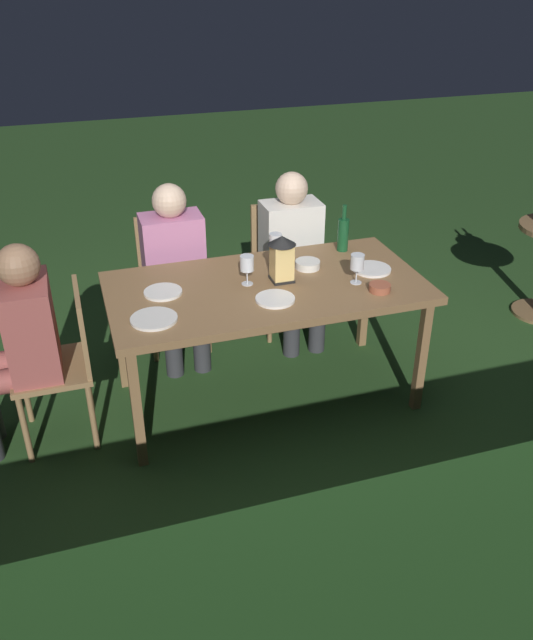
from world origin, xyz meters
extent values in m
plane|color=#26471E|center=(0.00, 0.00, 0.00)|extent=(16.00, 16.00, 0.00)
cube|color=olive|center=(0.00, 0.00, 0.73)|extent=(1.75, 0.89, 0.04)
cube|color=olive|center=(-0.80, -0.37, 0.35)|extent=(0.05, 0.05, 0.71)
cube|color=olive|center=(0.80, -0.37, 0.35)|extent=(0.05, 0.05, 0.71)
cube|color=olive|center=(-0.80, 0.37, 0.35)|extent=(0.05, 0.05, 0.71)
cube|color=olive|center=(0.80, 0.37, 0.35)|extent=(0.05, 0.05, 0.71)
cube|color=#937047|center=(0.39, -0.76, 0.43)|extent=(0.42, 0.40, 0.03)
cube|color=#937047|center=(0.39, -0.95, 0.66)|extent=(0.40, 0.02, 0.42)
cylinder|color=#937047|center=(0.21, -0.59, 0.21)|extent=(0.03, 0.03, 0.42)
cylinder|color=#937047|center=(0.57, -0.59, 0.21)|extent=(0.03, 0.03, 0.42)
cylinder|color=#937047|center=(0.21, -0.93, 0.21)|extent=(0.03, 0.03, 0.42)
cylinder|color=#937047|center=(0.57, -0.93, 0.21)|extent=(0.03, 0.03, 0.42)
cube|color=#C675A3|center=(0.39, -0.70, 0.70)|extent=(0.38, 0.24, 0.50)
sphere|color=beige|center=(0.39, -0.70, 1.04)|extent=(0.21, 0.21, 0.21)
cylinder|color=#C675A3|center=(0.30, -0.56, 0.46)|extent=(0.13, 0.36, 0.13)
cylinder|color=#C675A3|center=(0.48, -0.56, 0.46)|extent=(0.13, 0.36, 0.13)
cylinder|color=#333338|center=(0.30, -0.40, 0.23)|extent=(0.11, 0.11, 0.45)
cylinder|color=#333338|center=(0.48, -0.40, 0.23)|extent=(0.11, 0.11, 0.45)
cube|color=#937047|center=(1.19, 0.00, 0.43)|extent=(0.40, 0.42, 0.03)
cube|color=#937047|center=(1.01, 0.00, 0.66)|extent=(0.03, 0.40, 0.42)
cylinder|color=#937047|center=(1.36, 0.18, 0.21)|extent=(0.03, 0.03, 0.42)
cylinder|color=#937047|center=(1.36, -0.18, 0.21)|extent=(0.03, 0.03, 0.42)
cylinder|color=#937047|center=(1.02, 0.18, 0.21)|extent=(0.03, 0.03, 0.42)
cylinder|color=#937047|center=(1.02, -0.18, 0.21)|extent=(0.03, 0.03, 0.42)
cube|color=#9E4C47|center=(1.25, 0.00, 0.70)|extent=(0.24, 0.38, 0.50)
sphere|color=#997051|center=(1.25, 0.00, 1.04)|extent=(0.21, 0.21, 0.21)
cylinder|color=#9E4C47|center=(1.39, 0.09, 0.46)|extent=(0.36, 0.13, 0.13)
cylinder|color=#9E4C47|center=(1.39, -0.09, 0.46)|extent=(0.36, 0.13, 0.13)
cube|color=#937047|center=(-0.39, -0.76, 0.43)|extent=(0.42, 0.40, 0.03)
cube|color=#937047|center=(-0.39, -0.95, 0.66)|extent=(0.40, 0.02, 0.42)
cylinder|color=#937047|center=(-0.57, -0.59, 0.21)|extent=(0.03, 0.03, 0.42)
cylinder|color=#937047|center=(-0.21, -0.59, 0.21)|extent=(0.03, 0.03, 0.42)
cylinder|color=#937047|center=(-0.57, -0.93, 0.21)|extent=(0.03, 0.03, 0.42)
cylinder|color=#937047|center=(-0.21, -0.93, 0.21)|extent=(0.03, 0.03, 0.42)
cube|color=white|center=(-0.39, -0.70, 0.70)|extent=(0.38, 0.24, 0.50)
sphere|color=beige|center=(-0.39, -0.70, 1.04)|extent=(0.21, 0.21, 0.21)
cylinder|color=white|center=(-0.48, -0.56, 0.46)|extent=(0.13, 0.36, 0.13)
cylinder|color=white|center=(-0.30, -0.56, 0.46)|extent=(0.13, 0.36, 0.13)
cylinder|color=#333338|center=(-0.48, -0.40, 0.23)|extent=(0.11, 0.11, 0.45)
cylinder|color=#333338|center=(-0.30, -0.40, 0.23)|extent=(0.11, 0.11, 0.45)
cube|color=black|center=(-0.10, -0.02, 0.76)|extent=(0.12, 0.12, 0.01)
cube|color=#F9D17A|center=(-0.10, -0.02, 0.87)|extent=(0.11, 0.11, 0.20)
cone|color=black|center=(-0.10, -0.02, 0.99)|extent=(0.15, 0.15, 0.05)
cylinder|color=#144723|center=(-0.59, -0.31, 0.85)|extent=(0.07, 0.07, 0.20)
cylinder|color=#144723|center=(-0.59, -0.31, 1.00)|extent=(0.03, 0.03, 0.09)
cylinder|color=silver|center=(0.10, -0.04, 0.76)|extent=(0.06, 0.06, 0.00)
cylinder|color=silver|center=(0.10, -0.04, 0.80)|extent=(0.01, 0.01, 0.08)
cylinder|color=silver|center=(0.10, -0.04, 0.88)|extent=(0.08, 0.08, 0.08)
cylinder|color=maroon|center=(0.10, -0.04, 0.86)|extent=(0.07, 0.07, 0.03)
cylinder|color=silver|center=(-0.15, -0.29, 0.76)|extent=(0.06, 0.06, 0.00)
cylinder|color=silver|center=(-0.15, -0.29, 0.80)|extent=(0.01, 0.01, 0.08)
cylinder|color=silver|center=(-0.15, -0.29, 0.88)|extent=(0.08, 0.08, 0.08)
cylinder|color=maroon|center=(-0.15, -0.29, 0.86)|extent=(0.07, 0.07, 0.03)
cylinder|color=silver|center=(-0.48, 0.13, 0.76)|extent=(0.06, 0.06, 0.00)
cylinder|color=silver|center=(-0.48, 0.13, 0.80)|extent=(0.01, 0.01, 0.08)
cylinder|color=silver|center=(-0.48, 0.13, 0.88)|extent=(0.08, 0.08, 0.08)
cylinder|color=maroon|center=(-0.48, 0.13, 0.86)|extent=(0.07, 0.07, 0.03)
cylinder|color=white|center=(0.56, -0.07, 0.76)|extent=(0.21, 0.21, 0.01)
cylinder|color=silver|center=(0.66, 0.21, 0.76)|extent=(0.24, 0.24, 0.01)
cylinder|color=white|center=(0.01, 0.19, 0.76)|extent=(0.21, 0.21, 0.01)
cylinder|color=white|center=(-0.63, 0.01, 0.76)|extent=(0.22, 0.22, 0.01)
cylinder|color=silver|center=(-0.29, -0.13, 0.78)|extent=(0.14, 0.14, 0.04)
cylinder|color=#424C1E|center=(-0.29, -0.13, 0.78)|extent=(0.12, 0.12, 0.01)
cylinder|color=#9E5138|center=(-0.56, 0.26, 0.77)|extent=(0.12, 0.12, 0.04)
cylinder|color=tan|center=(-0.56, 0.26, 0.78)|extent=(0.10, 0.10, 0.01)
camera|label=1|loc=(0.99, 3.09, 2.35)|focal=36.68mm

